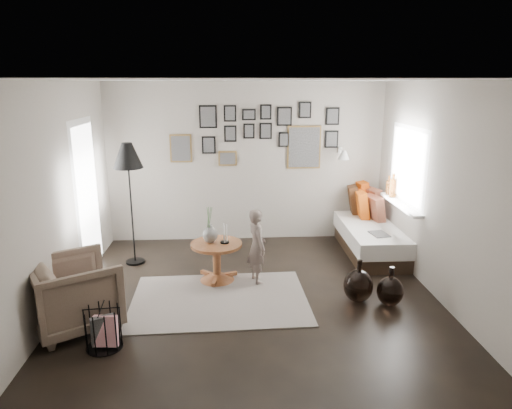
{
  "coord_description": "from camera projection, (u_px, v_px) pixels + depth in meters",
  "views": [
    {
      "loc": [
        -0.28,
        -4.99,
        2.58
      ],
      "look_at": [
        0.05,
        0.5,
        1.1
      ],
      "focal_mm": 32.0,
      "sensor_mm": 36.0,
      "label": 1
    }
  ],
  "objects": [
    {
      "name": "ground",
      "position": [
        254.0,
        303.0,
        5.5
      ],
      "size": [
        4.8,
        4.8,
        0.0
      ],
      "primitive_type": "plane",
      "color": "black",
      "rests_on": "ground"
    },
    {
      "name": "wall_back",
      "position": [
        246.0,
        163.0,
        7.47
      ],
      "size": [
        4.5,
        0.0,
        4.5
      ],
      "primitive_type": "plane",
      "rotation": [
        1.57,
        0.0,
        0.0
      ],
      "color": "#9D958A",
      "rests_on": "ground"
    },
    {
      "name": "wall_front",
      "position": [
        276.0,
        294.0,
        2.85
      ],
      "size": [
        4.5,
        0.0,
        4.5
      ],
      "primitive_type": "plane",
      "rotation": [
        -1.57,
        0.0,
        0.0
      ],
      "color": "#9D958A",
      "rests_on": "ground"
    },
    {
      "name": "wall_left",
      "position": [
        51.0,
        202.0,
        5.03
      ],
      "size": [
        0.0,
        4.8,
        4.8
      ],
      "primitive_type": "plane",
      "rotation": [
        1.57,
        0.0,
        1.57
      ],
      "color": "#9D958A",
      "rests_on": "ground"
    },
    {
      "name": "wall_right",
      "position": [
        447.0,
        196.0,
        5.29
      ],
      "size": [
        0.0,
        4.8,
        4.8
      ],
      "primitive_type": "plane",
      "rotation": [
        1.57,
        0.0,
        -1.57
      ],
      "color": "#9D958A",
      "rests_on": "ground"
    },
    {
      "name": "ceiling",
      "position": [
        254.0,
        80.0,
        4.82
      ],
      "size": [
        4.8,
        4.8,
        0.0
      ],
      "primitive_type": "plane",
      "rotation": [
        3.14,
        0.0,
        0.0
      ],
      "color": "white",
      "rests_on": "wall_back"
    },
    {
      "name": "door_left",
      "position": [
        87.0,
        197.0,
        6.25
      ],
      "size": [
        0.0,
        2.14,
        2.14
      ],
      "color": "white",
      "rests_on": "wall_left"
    },
    {
      "name": "window_right",
      "position": [
        397.0,
        198.0,
        6.68
      ],
      "size": [
        0.15,
        1.32,
        1.3
      ],
      "color": "white",
      "rests_on": "wall_right"
    },
    {
      "name": "gallery_wall",
      "position": [
        264.0,
        136.0,
        7.36
      ],
      "size": [
        2.74,
        0.03,
        1.08
      ],
      "color": "brown",
      "rests_on": "wall_back"
    },
    {
      "name": "wall_sconce",
      "position": [
        344.0,
        155.0,
        7.27
      ],
      "size": [
        0.18,
        0.36,
        0.16
      ],
      "color": "white",
      "rests_on": "wall_back"
    },
    {
      "name": "rug",
      "position": [
        220.0,
        299.0,
        5.58
      ],
      "size": [
        2.17,
        1.55,
        0.01
      ],
      "primitive_type": "cube",
      "rotation": [
        0.0,
        0.0,
        0.03
      ],
      "color": "beige",
      "rests_on": "ground"
    },
    {
      "name": "pedestal_table",
      "position": [
        217.0,
        263.0,
        6.07
      ],
      "size": [
        0.68,
        0.68,
        0.53
      ],
      "rotation": [
        0.0,
        0.0,
        0.1
      ],
      "color": "brown",
      "rests_on": "ground"
    },
    {
      "name": "vase",
      "position": [
        210.0,
        232.0,
        5.97
      ],
      "size": [
        0.19,
        0.19,
        0.48
      ],
      "color": "black",
      "rests_on": "pedestal_table"
    },
    {
      "name": "candles",
      "position": [
        225.0,
        234.0,
        5.97
      ],
      "size": [
        0.12,
        0.12,
        0.25
      ],
      "color": "black",
      "rests_on": "pedestal_table"
    },
    {
      "name": "daybed",
      "position": [
        369.0,
        230.0,
        7.24
      ],
      "size": [
        0.89,
        2.07,
        0.99
      ],
      "rotation": [
        0.0,
        0.0,
        -0.01
      ],
      "color": "black",
      "rests_on": "ground"
    },
    {
      "name": "magazine_on_daybed",
      "position": [
        379.0,
        234.0,
        6.57
      ],
      "size": [
        0.27,
        0.33,
        0.02
      ],
      "primitive_type": "cube",
      "rotation": [
        0.0,
        0.0,
        0.16
      ],
      "color": "black",
      "rests_on": "daybed"
    },
    {
      "name": "armchair",
      "position": [
        75.0,
        293.0,
        4.89
      ],
      "size": [
        1.17,
        1.16,
        0.78
      ],
      "primitive_type": "imported",
      "rotation": [
        0.0,
        0.0,
        2.11
      ],
      "color": "brown",
      "rests_on": "ground"
    },
    {
      "name": "armchair_cushion",
      "position": [
        79.0,
        283.0,
        4.91
      ],
      "size": [
        0.49,
        0.49,
        0.16
      ],
      "primitive_type": "cube",
      "rotation": [
        -0.21,
        0.0,
        0.5
      ],
      "color": "white",
      "rests_on": "armchair"
    },
    {
      "name": "floor_lamp",
      "position": [
        128.0,
        160.0,
        6.35
      ],
      "size": [
        0.41,
        0.41,
        1.77
      ],
      "rotation": [
        0.0,
        0.0,
        0.05
      ],
      "color": "black",
      "rests_on": "ground"
    },
    {
      "name": "magazine_basket",
      "position": [
        103.0,
        328.0,
        4.53
      ],
      "size": [
        0.37,
        0.37,
        0.43
      ],
      "rotation": [
        0.0,
        0.0,
        0.09
      ],
      "color": "black",
      "rests_on": "ground"
    },
    {
      "name": "demijohn_large",
      "position": [
        358.0,
        286.0,
        5.5
      ],
      "size": [
        0.36,
        0.36,
        0.54
      ],
      "color": "black",
      "rests_on": "ground"
    },
    {
      "name": "demijohn_small",
      "position": [
        390.0,
        291.0,
        5.41
      ],
      "size": [
        0.31,
        0.31,
        0.49
      ],
      "color": "black",
      "rests_on": "ground"
    },
    {
      "name": "child",
      "position": [
        257.0,
        246.0,
        5.96
      ],
      "size": [
        0.34,
        0.42,
        1.01
      ],
      "primitive_type": "imported",
      "rotation": [
        0.0,
        0.0,
        1.88
      ],
      "color": "#695A53",
      "rests_on": "ground"
    }
  ]
}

